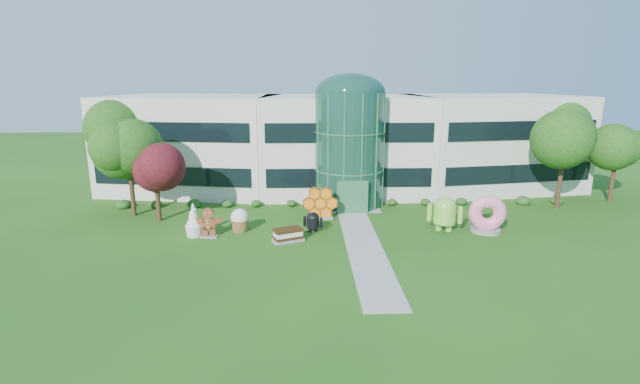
{
  "coord_description": "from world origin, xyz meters",
  "views": [
    {
      "loc": [
        -3.98,
        -28.08,
        11.04
      ],
      "look_at": [
        -2.79,
        6.0,
        2.6
      ],
      "focal_mm": 26.0,
      "sensor_mm": 36.0,
      "label": 1
    }
  ],
  "objects_px": {
    "android_green": "(445,211)",
    "android_black": "(313,220)",
    "donut": "(487,213)",
    "gingerbread": "(208,222)"
  },
  "relations": [
    {
      "from": "android_green",
      "to": "gingerbread",
      "type": "height_order",
      "value": "android_green"
    },
    {
      "from": "android_green",
      "to": "android_black",
      "type": "bearing_deg",
      "value": -159.32
    },
    {
      "from": "gingerbread",
      "to": "android_green",
      "type": "bearing_deg",
      "value": 4.7
    },
    {
      "from": "android_black",
      "to": "donut",
      "type": "relative_size",
      "value": 0.61
    },
    {
      "from": "android_green",
      "to": "gingerbread",
      "type": "relative_size",
      "value": 1.29
    },
    {
      "from": "android_green",
      "to": "android_black",
      "type": "relative_size",
      "value": 1.73
    },
    {
      "from": "android_black",
      "to": "donut",
      "type": "bearing_deg",
      "value": 15.1
    },
    {
      "from": "android_black",
      "to": "gingerbread",
      "type": "bearing_deg",
      "value": -156.65
    },
    {
      "from": "donut",
      "to": "android_green",
      "type": "bearing_deg",
      "value": -174.82
    },
    {
      "from": "android_green",
      "to": "donut",
      "type": "relative_size",
      "value": 1.06
    }
  ]
}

